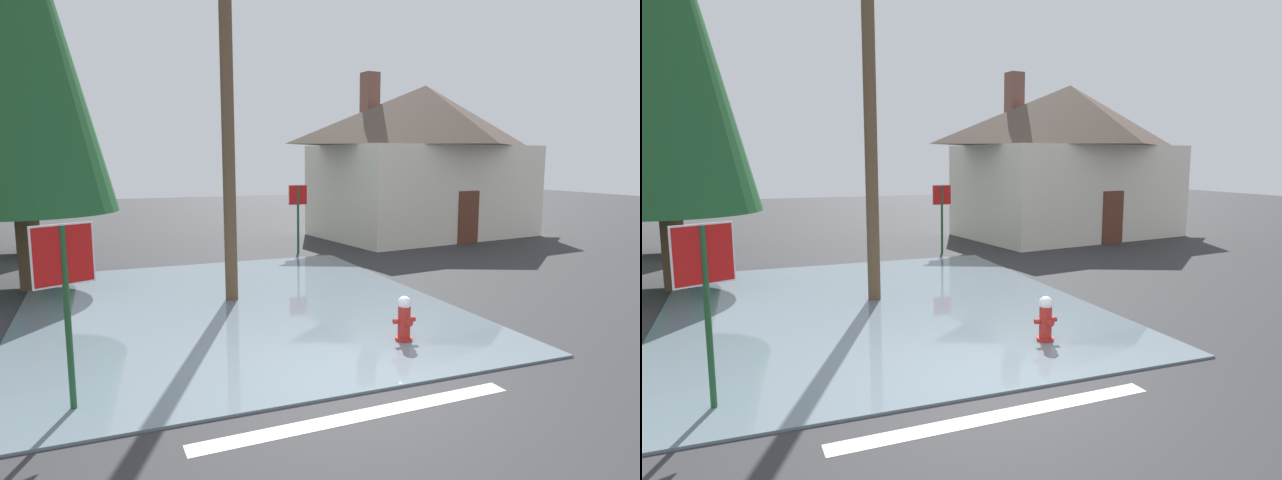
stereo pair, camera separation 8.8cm
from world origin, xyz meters
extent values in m
cube|color=#2D2D30|center=(0.00, 0.00, -0.05)|extent=(80.00, 80.00, 0.10)
cube|color=slate|center=(-0.71, 4.54, 0.02)|extent=(8.76, 10.13, 0.04)
cube|color=silver|center=(-0.44, -1.08, 0.00)|extent=(4.40, 0.43, 0.01)
cylinder|color=#1E4C28|center=(-3.81, 0.41, 1.20)|extent=(0.08, 0.08, 2.40)
cube|color=white|center=(-3.81, 0.41, 2.03)|extent=(0.70, 0.35, 0.77)
cube|color=red|center=(-3.81, 0.41, 2.03)|extent=(0.67, 0.34, 0.73)
cylinder|color=#AD231E|center=(1.48, 1.15, 0.05)|extent=(0.30, 0.30, 0.10)
cylinder|color=#AD231E|center=(1.48, 1.15, 0.38)|extent=(0.22, 0.22, 0.55)
sphere|color=white|center=(1.48, 1.15, 0.72)|extent=(0.24, 0.24, 0.24)
cylinder|color=#AD231E|center=(1.32, 1.15, 0.40)|extent=(0.10, 0.09, 0.09)
cylinder|color=#AD231E|center=(1.64, 1.15, 0.40)|extent=(0.10, 0.09, 0.09)
cylinder|color=#AD231E|center=(1.48, 0.99, 0.40)|extent=(0.11, 0.10, 0.11)
cylinder|color=brown|center=(-0.69, 5.09, 4.89)|extent=(0.28, 0.28, 9.79)
cylinder|color=#1E4C28|center=(2.90, 10.67, 1.15)|extent=(0.08, 0.08, 2.31)
cube|color=white|center=(2.90, 10.67, 1.99)|extent=(0.68, 0.04, 0.68)
cube|color=red|center=(2.90, 10.67, 1.99)|extent=(0.65, 0.05, 0.64)
cube|color=silver|center=(9.23, 12.83, 1.87)|extent=(9.04, 6.37, 3.73)
pyramid|color=brown|center=(9.23, 12.83, 4.95)|extent=(9.76, 6.88, 2.43)
cube|color=brown|center=(7.02, 13.49, 5.55)|extent=(0.68, 0.68, 2.18)
cube|color=#592D1E|center=(9.59, 10.19, 1.00)|extent=(1.00, 0.19, 2.00)
cylinder|color=#4C3823|center=(-5.88, 13.85, 0.71)|extent=(0.39, 0.39, 1.41)
cone|color=#143D1E|center=(-5.88, 13.85, 4.63)|extent=(3.14, 3.14, 6.44)
cylinder|color=#4C3823|center=(-5.03, 8.00, 0.96)|extent=(0.53, 0.53, 1.92)
cone|color=#1E5128|center=(-5.03, 8.00, 6.28)|extent=(4.26, 4.26, 8.73)
camera|label=1|loc=(-3.35, -6.93, 3.21)|focal=30.82mm
camera|label=2|loc=(-3.27, -6.96, 3.21)|focal=30.82mm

